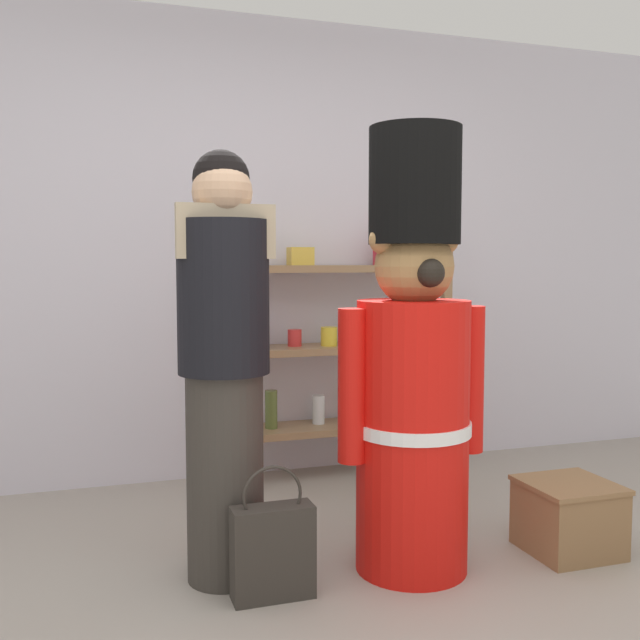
# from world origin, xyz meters

# --- Properties ---
(back_wall) EXTENTS (6.40, 0.12, 2.60)m
(back_wall) POSITION_xyz_m (0.00, 2.20, 1.30)
(back_wall) COLOR silver
(back_wall) RESTS_ON ground_plane
(merchandise_shelf) EXTENTS (1.20, 0.35, 1.52)m
(merchandise_shelf) POSITION_xyz_m (0.63, 1.98, 0.75)
(merchandise_shelf) COLOR #93704C
(merchandise_shelf) RESTS_ON ground_plane
(teddy_bear_guard) EXTENTS (0.62, 0.46, 1.73)m
(teddy_bear_guard) POSITION_xyz_m (0.43, 0.66, 0.79)
(teddy_bear_guard) COLOR red
(teddy_bear_guard) RESTS_ON ground_plane
(person_shopper) EXTENTS (0.36, 0.35, 1.64)m
(person_shopper) POSITION_xyz_m (-0.29, 0.80, 0.86)
(person_shopper) COLOR #38332D
(person_shopper) RESTS_ON ground_plane
(shopping_bag) EXTENTS (0.30, 0.12, 0.49)m
(shopping_bag) POSITION_xyz_m (-0.15, 0.58, 0.18)
(shopping_bag) COLOR #332D28
(shopping_bag) RESTS_ON ground_plane
(display_crate) EXTENTS (0.36, 0.36, 0.30)m
(display_crate) POSITION_xyz_m (1.14, 0.60, 0.15)
(display_crate) COLOR olive
(display_crate) RESTS_ON ground_plane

